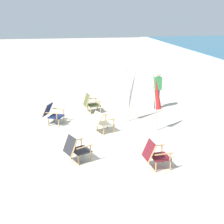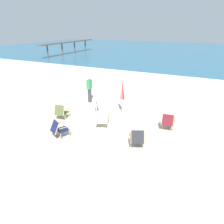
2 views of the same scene
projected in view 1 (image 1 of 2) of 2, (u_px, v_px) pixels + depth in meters
name	position (u px, v px, depth m)	size (l,w,h in m)	color
ground_plane	(95.00, 139.00, 10.67)	(80.00, 80.00, 0.00)	beige
beach_chair_mid_center	(91.00, 103.00, 13.28)	(0.68, 0.76, 0.82)	#515B33
beach_chair_front_right	(52.00, 113.00, 11.95)	(0.84, 0.91, 0.80)	#19234C
beach_chair_back_right	(155.00, 154.00, 8.58)	(0.64, 0.75, 0.81)	maroon
beach_chair_far_center	(101.00, 121.00, 11.11)	(0.81, 0.93, 0.78)	beige
beach_chair_back_left	(76.00, 148.00, 8.95)	(0.82, 0.88, 0.80)	#28282D
umbrella_furled_white	(130.00, 88.00, 12.02)	(0.48, 0.58, 2.07)	#B7B2A8
umbrella_furled_red	(157.00, 94.00, 10.99)	(0.25, 0.40, 2.11)	#B7B2A8
person_near_chairs	(157.00, 90.00, 13.73)	(0.22, 0.34, 1.63)	#383842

